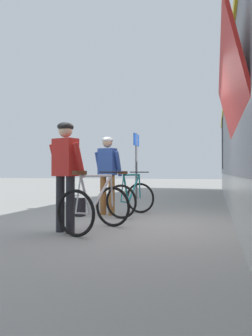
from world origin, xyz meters
name	(u,v)px	position (x,y,z in m)	size (l,w,h in m)	color
ground_plane	(147,225)	(0.00, 0.00, 0.00)	(80.00, 80.00, 0.00)	gray
cyclist_near_in_blue	(107,168)	(-1.13, 1.04, 1.05)	(0.65, 0.39, 1.76)	#935B2D
cyclist_far_in_red	(65,167)	(-1.09, -1.10, 1.05)	(0.66, 0.43, 1.76)	#232328
bicycle_near_teal	(131,198)	(-0.58, 1.06, 0.40)	(0.87, 1.17, 0.99)	black
bicycle_far_silver	(95,207)	(-0.66, -0.88, 0.40)	(0.95, 1.21, 0.99)	black
backpack_on_platform	(78,207)	(-1.69, 0.68, 0.20)	(0.28, 0.18, 0.40)	black
platform_sign_post	(136,154)	(-1.57, 5.48, 1.62)	(0.08, 0.70, 2.40)	#595B60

